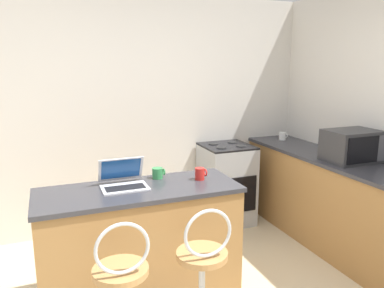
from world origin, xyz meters
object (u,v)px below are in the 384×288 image
object	(u,v)px
bar_stool_far	(203,280)
laptop	(123,179)
mug_red	(200,174)
stove_range	(226,184)
microwave	(352,146)
mug_green	(158,173)
mug_white	(283,136)

from	to	relation	value
bar_stool_far	laptop	bearing A→B (deg)	117.37
mug_red	bar_stool_far	bearing A→B (deg)	-110.99
stove_range	microwave	bearing A→B (deg)	-54.37
bar_stool_far	stove_range	world-z (taller)	bar_stool_far
bar_stool_far	mug_green	bearing A→B (deg)	94.37
bar_stool_far	mug_red	xyz separation A→B (m)	(0.25, 0.65, 0.52)
laptop	mug_red	world-z (taller)	laptop
mug_white	mug_green	world-z (taller)	mug_white
laptop	mug_white	world-z (taller)	laptop
mug_green	mug_red	bearing A→B (deg)	-27.26
microwave	mug_red	bearing A→B (deg)	179.92
microwave	mug_red	xyz separation A→B (m)	(-1.57, 0.00, -0.10)
mug_white	stove_range	bearing A→B (deg)	-177.61
microwave	mug_green	bearing A→B (deg)	175.10
stove_range	mug_white	distance (m)	0.94
laptop	stove_range	world-z (taller)	laptop
microwave	mug_white	xyz separation A→B (m)	(-0.00, 1.12, -0.11)
microwave	mug_green	distance (m)	1.89
bar_stool_far	stove_range	xyz separation A→B (m)	(1.04, 1.73, 0.01)
mug_green	mug_white	bearing A→B (deg)	27.05
bar_stool_far	mug_white	size ratio (longest dim) A/B	9.82
microwave	mug_white	size ratio (longest dim) A/B	5.05
stove_range	laptop	bearing A→B (deg)	-143.92
laptop	mug_green	world-z (taller)	laptop
mug_white	mug_red	xyz separation A→B (m)	(-1.57, -1.12, 0.00)
mug_green	stove_range	bearing A→B (deg)	40.13
bar_stool_far	stove_range	distance (m)	2.02
mug_white	mug_green	distance (m)	2.11
bar_stool_far	mug_green	size ratio (longest dim) A/B	9.44
mug_white	mug_green	xyz separation A→B (m)	(-1.88, -0.96, -0.00)
microwave	bar_stool_far	bearing A→B (deg)	-160.55
bar_stool_far	mug_green	world-z (taller)	mug_green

